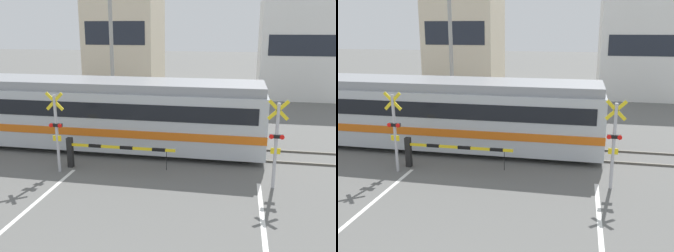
# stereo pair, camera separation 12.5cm
# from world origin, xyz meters

# --- Properties ---
(rail_track_near) EXTENTS (50.00, 0.10, 0.08)m
(rail_track_near) POSITION_xyz_m (0.00, 11.11, 0.04)
(rail_track_near) COLOR #5B564C
(rail_track_near) RESTS_ON ground_plane
(rail_track_far) EXTENTS (50.00, 0.10, 0.08)m
(rail_track_far) POSITION_xyz_m (0.00, 12.55, 0.04)
(rail_track_far) COLOR #5B564C
(rail_track_far) RESTS_ON ground_plane
(commuter_train) EXTENTS (17.53, 3.05, 3.03)m
(commuter_train) POSITION_xyz_m (-5.02, 11.83, 1.63)
(commuter_train) COLOR #B7BCC1
(commuter_train) RESTS_ON ground_plane
(crossing_barrier_near) EXTENTS (4.20, 0.20, 1.17)m
(crossing_barrier_near) POSITION_xyz_m (-2.57, 9.15, 0.75)
(crossing_barrier_near) COLOR black
(crossing_barrier_near) RESTS_ON ground_plane
(crossing_barrier_far) EXTENTS (4.20, 0.20, 1.17)m
(crossing_barrier_far) POSITION_xyz_m (2.57, 14.61, 0.75)
(crossing_barrier_far) COLOR black
(crossing_barrier_far) RESTS_ON ground_plane
(crossing_signal_left) EXTENTS (0.68, 0.15, 3.02)m
(crossing_signal_left) POSITION_xyz_m (-3.87, 8.59, 1.66)
(crossing_signal_left) COLOR #B2B2B7
(crossing_signal_left) RESTS_ON ground_plane
(crossing_signal_right) EXTENTS (0.68, 0.15, 3.02)m
(crossing_signal_right) POSITION_xyz_m (3.87, 8.59, 1.66)
(crossing_signal_right) COLOR #B2B2B7
(crossing_signal_right) RESTS_ON ground_plane
(pedestrian) EXTENTS (0.38, 0.22, 1.71)m
(pedestrian) POSITION_xyz_m (1.40, 17.09, 0.99)
(pedestrian) COLOR #23232D
(pedestrian) RESTS_ON ground_plane
(building_left_of_street) EXTENTS (5.62, 5.40, 8.72)m
(building_left_of_street) POSITION_xyz_m (-6.83, 26.91, 4.36)
(building_left_of_street) COLOR beige
(building_left_of_street) RESTS_ON ground_plane
(building_right_of_street) EXTENTS (6.07, 5.40, 7.27)m
(building_right_of_street) POSITION_xyz_m (7.05, 26.91, 3.64)
(building_right_of_street) COLOR white
(building_right_of_street) RESTS_ON ground_plane
(utility_pole_streetside) EXTENTS (0.22, 0.22, 6.90)m
(utility_pole_streetside) POSITION_xyz_m (-4.62, 17.11, 3.45)
(utility_pole_streetside) COLOR gray
(utility_pole_streetside) RESTS_ON ground_plane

